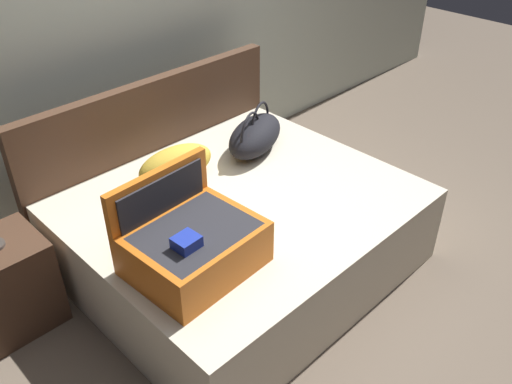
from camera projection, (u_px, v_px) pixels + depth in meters
name	position (u px, v px, depth m)	size (l,w,h in m)	color
ground_plane	(290.00, 297.00, 3.18)	(12.00, 12.00, 0.00)	#6B5B4C
back_wall	(103.00, 14.00, 3.42)	(8.00, 0.10, 2.60)	#B7C1B2
bed	(242.00, 233.00, 3.27)	(1.85, 1.59, 0.51)	beige
headboard	(156.00, 150.00, 3.63)	(1.89, 0.08, 0.98)	#4C3323
hard_case_large	(192.00, 244.00, 2.57)	(0.62, 0.53, 0.46)	#D16619
duffel_bag	(255.00, 135.00, 3.54)	(0.62, 0.47, 0.30)	black
pillow_near_headboard	(176.00, 165.00, 3.23)	(0.49, 0.24, 0.21)	gold
nightstand	(7.00, 285.00, 2.88)	(0.44, 0.40, 0.53)	#4C3323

